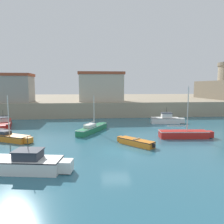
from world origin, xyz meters
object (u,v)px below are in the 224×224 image
Objects in this scene: motorboat_white_4 at (166,119)px; motorboat_white_8 at (28,163)px; sailboat_red_2 at (185,134)px; sailboat_orange_3 at (7,137)px; sailboat_green_0 at (93,128)px; harbor_shed_near_wharf at (101,87)px; motorboat_red_1 at (3,123)px; dinghy_orange_6 at (136,142)px; harbor_shed_far_end at (14,88)px.

motorboat_white_8 is (-15.83, -17.60, -0.02)m from motorboat_white_4.
sailboat_red_2 is 19.07m from sailboat_orange_3.
sailboat_green_0 is 17.03m from harbor_shed_near_wharf.
motorboat_red_1 is 19.64m from dinghy_orange_6.
motorboat_red_1 is 8.51m from sailboat_orange_3.
sailboat_red_2 is 1.15× the size of motorboat_white_4.
dinghy_orange_6 is at bearing -157.78° from sailboat_red_2.
harbor_shed_far_end reaches higher than dinghy_orange_6.
sailboat_green_0 is 1.21× the size of motorboat_white_4.
sailboat_red_2 is 31.24m from harbor_shed_far_end.
sailboat_orange_3 is 1.09× the size of motorboat_white_4.
harbor_shed_near_wharf is at bearing 95.46° from dinghy_orange_6.
sailboat_green_0 is 0.97× the size of harbor_shed_far_end.
motorboat_white_8 is (4.50, -8.77, 0.15)m from sailboat_orange_3.
sailboat_red_2 is 22.38m from harbor_shed_near_wharf.
harbor_shed_near_wharf is at bearing 39.66° from motorboat_red_1.
sailboat_green_0 is at bearing -154.77° from motorboat_white_4.
harbor_shed_far_end is (-14.08, 15.08, 4.92)m from sailboat_green_0.
motorboat_white_4 reaches higher than motorboat_red_1.
motorboat_white_4 is at bearing -48.68° from harbor_shed_near_wharf.
sailboat_red_2 is 1.05× the size of sailboat_orange_3.
dinghy_orange_6 is at bearing -49.95° from harbor_shed_far_end.
sailboat_red_2 is 16.71m from motorboat_white_8.
sailboat_red_2 is at bearing -20.64° from motorboat_red_1.
harbor_shed_near_wharf is at bearing 77.34° from motorboat_white_8.
dinghy_orange_6 is 23.35m from harbor_shed_near_wharf.
sailboat_orange_3 is at bearing -67.10° from motorboat_red_1.
sailboat_green_0 is 1.11× the size of sailboat_orange_3.
motorboat_white_8 is at bearing -150.68° from sailboat_red_2.
dinghy_orange_6 is (16.34, -10.89, -0.24)m from motorboat_red_1.
sailboat_red_2 is 1.63× the size of dinghy_orange_6.
harbor_shed_far_end is at bearing 159.11° from motorboat_white_4.
sailboat_orange_3 reaches higher than sailboat_green_0.
motorboat_white_4 is 0.91× the size of motorboat_white_8.
motorboat_red_1 reaches higher than dinghy_orange_6.
sailboat_green_0 is at bearing -19.62° from motorboat_red_1.
sailboat_orange_3 is at bearing -74.54° from harbor_shed_far_end.
sailboat_green_0 is 12.58m from motorboat_white_4.
harbor_shed_near_wharf is 16.04m from harbor_shed_far_end.
sailboat_red_2 is at bearing -38.35° from harbor_shed_far_end.
motorboat_white_8 is at bearing -62.86° from sailboat_orange_3.
motorboat_white_4 is (23.64, 0.99, 0.03)m from motorboat_red_1.
sailboat_red_2 is at bearing -21.87° from sailboat_green_0.
sailboat_red_2 reaches higher than motorboat_red_1.
dinghy_orange_6 is 0.64× the size of motorboat_white_8.
motorboat_red_1 is 1.12× the size of motorboat_white_8.
motorboat_white_8 is at bearing -70.59° from harbor_shed_far_end.
harbor_shed_far_end is at bearing 130.05° from dinghy_orange_6.
motorboat_white_4 is (1.27, 9.42, 0.15)m from sailboat_red_2.
sailboat_orange_3 is at bearing 166.81° from dinghy_orange_6.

